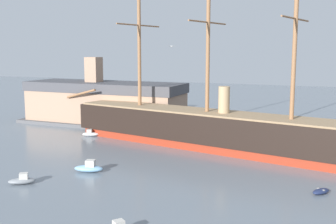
{
  "coord_description": "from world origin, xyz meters",
  "views": [
    {
      "loc": [
        20.22,
        -14.26,
        17.82
      ],
      "look_at": [
        -3.14,
        40.48,
        8.82
      ],
      "focal_mm": 44.1,
      "sensor_mm": 36.0,
      "label": 1
    }
  ],
  "objects_px": {
    "motorboat_mid_left": "(22,180)",
    "seagull_in_flight": "(172,46)",
    "dockside_warehouse_left": "(104,103)",
    "dinghy_alongside_stern": "(321,191)",
    "motorboat_alongside_bow": "(89,168)",
    "tall_ship": "(207,128)",
    "motorboat_far_left": "(90,134)",
    "motorboat_distant_centre": "(240,138)"
  },
  "relations": [
    {
      "from": "motorboat_alongside_bow",
      "to": "dinghy_alongside_stern",
      "type": "relative_size",
      "value": 1.56
    },
    {
      "from": "motorboat_mid_left",
      "to": "seagull_in_flight",
      "type": "relative_size",
      "value": 3.59
    },
    {
      "from": "dinghy_alongside_stern",
      "to": "seagull_in_flight",
      "type": "height_order",
      "value": "seagull_in_flight"
    },
    {
      "from": "dinghy_alongside_stern",
      "to": "motorboat_distant_centre",
      "type": "bearing_deg",
      "value": 122.48
    },
    {
      "from": "tall_ship",
      "to": "seagull_in_flight",
      "type": "distance_m",
      "value": 29.42
    },
    {
      "from": "motorboat_mid_left",
      "to": "motorboat_far_left",
      "type": "height_order",
      "value": "motorboat_mid_left"
    },
    {
      "from": "dockside_warehouse_left",
      "to": "seagull_in_flight",
      "type": "bearing_deg",
      "value": -48.85
    },
    {
      "from": "motorboat_distant_centre",
      "to": "tall_ship",
      "type": "bearing_deg",
      "value": -120.7
    },
    {
      "from": "seagull_in_flight",
      "to": "motorboat_mid_left",
      "type": "bearing_deg",
      "value": -166.82
    },
    {
      "from": "tall_ship",
      "to": "seagull_in_flight",
      "type": "relative_size",
      "value": 63.93
    },
    {
      "from": "motorboat_mid_left",
      "to": "motorboat_far_left",
      "type": "xyz_separation_m",
      "value": [
        -9.07,
        29.85,
        -0.01
      ]
    },
    {
      "from": "tall_ship",
      "to": "motorboat_alongside_bow",
      "type": "relative_size",
      "value": 14.5
    },
    {
      "from": "tall_ship",
      "to": "dockside_warehouse_left",
      "type": "bearing_deg",
      "value": 156.49
    },
    {
      "from": "dockside_warehouse_left",
      "to": "motorboat_far_left",
      "type": "bearing_deg",
      "value": -70.46
    },
    {
      "from": "seagull_in_flight",
      "to": "dockside_warehouse_left",
      "type": "bearing_deg",
      "value": 131.15
    },
    {
      "from": "tall_ship",
      "to": "motorboat_alongside_bow",
      "type": "xyz_separation_m",
      "value": [
        -11.15,
        -21.66,
        -2.91
      ]
    },
    {
      "from": "tall_ship",
      "to": "motorboat_distant_centre",
      "type": "xyz_separation_m",
      "value": [
        4.45,
        7.5,
        -2.94
      ]
    },
    {
      "from": "tall_ship",
      "to": "seagull_in_flight",
      "type": "xyz_separation_m",
      "value": [
        3.5,
        -25.24,
        14.7
      ]
    },
    {
      "from": "motorboat_alongside_bow",
      "to": "motorboat_far_left",
      "type": "xyz_separation_m",
      "value": [
        -14.16,
        21.65,
        -0.12
      ]
    },
    {
      "from": "motorboat_distant_centre",
      "to": "seagull_in_flight",
      "type": "height_order",
      "value": "seagull_in_flight"
    },
    {
      "from": "dockside_warehouse_left",
      "to": "dinghy_alongside_stern",
      "type": "bearing_deg",
      "value": -31.6
    },
    {
      "from": "motorboat_distant_centre",
      "to": "dockside_warehouse_left",
      "type": "distance_m",
      "value": 35.13
    },
    {
      "from": "dinghy_alongside_stern",
      "to": "motorboat_distant_centre",
      "type": "xyz_separation_m",
      "value": [
        -16.35,
        25.69,
        0.28
      ]
    },
    {
      "from": "motorboat_distant_centre",
      "to": "dinghy_alongside_stern",
      "type": "bearing_deg",
      "value": -57.52
    },
    {
      "from": "motorboat_alongside_bow",
      "to": "seagull_in_flight",
      "type": "bearing_deg",
      "value": -13.72
    },
    {
      "from": "dinghy_alongside_stern",
      "to": "dockside_warehouse_left",
      "type": "xyz_separation_m",
      "value": [
        -50.75,
        31.22,
        4.78
      ]
    },
    {
      "from": "motorboat_alongside_bow",
      "to": "motorboat_far_left",
      "type": "relative_size",
      "value": 1.23
    },
    {
      "from": "tall_ship",
      "to": "motorboat_alongside_bow",
      "type": "bearing_deg",
      "value": -117.25
    },
    {
      "from": "tall_ship",
      "to": "motorboat_alongside_bow",
      "type": "height_order",
      "value": "tall_ship"
    },
    {
      "from": "motorboat_far_left",
      "to": "motorboat_distant_centre",
      "type": "xyz_separation_m",
      "value": [
        29.77,
        7.51,
        0.1
      ]
    },
    {
      "from": "dinghy_alongside_stern",
      "to": "motorboat_far_left",
      "type": "bearing_deg",
      "value": 158.49
    },
    {
      "from": "tall_ship",
      "to": "dinghy_alongside_stern",
      "type": "relative_size",
      "value": 22.65
    },
    {
      "from": "motorboat_far_left",
      "to": "dockside_warehouse_left",
      "type": "relative_size",
      "value": 0.09
    },
    {
      "from": "motorboat_alongside_bow",
      "to": "motorboat_far_left",
      "type": "bearing_deg",
      "value": 123.19
    },
    {
      "from": "dockside_warehouse_left",
      "to": "seagull_in_flight",
      "type": "xyz_separation_m",
      "value": [
        33.44,
        -38.27,
        13.13
      ]
    },
    {
      "from": "tall_ship",
      "to": "motorboat_far_left",
      "type": "relative_size",
      "value": 17.9
    },
    {
      "from": "motorboat_alongside_bow",
      "to": "dockside_warehouse_left",
      "type": "bearing_deg",
      "value": 118.44
    },
    {
      "from": "dinghy_alongside_stern",
      "to": "dockside_warehouse_left",
      "type": "bearing_deg",
      "value": 148.4
    },
    {
      "from": "motorboat_mid_left",
      "to": "motorboat_distant_centre",
      "type": "bearing_deg",
      "value": 61.01
    },
    {
      "from": "seagull_in_flight",
      "to": "motorboat_alongside_bow",
      "type": "bearing_deg",
      "value": 166.28
    },
    {
      "from": "tall_ship",
      "to": "motorboat_mid_left",
      "type": "distance_m",
      "value": 34.13
    },
    {
      "from": "motorboat_far_left",
      "to": "seagull_in_flight",
      "type": "height_order",
      "value": "seagull_in_flight"
    }
  ]
}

